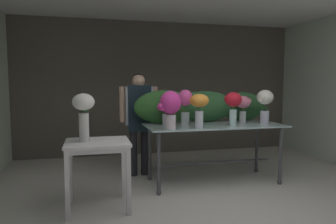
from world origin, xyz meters
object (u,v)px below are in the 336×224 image
at_px(vase_crimson_ranunculus, 233,104).
at_px(vase_rosy_stock, 243,105).
at_px(side_table_white, 98,150).
at_px(vase_white_roses_tall, 83,111).
at_px(florist, 139,113).
at_px(display_table_glass, 214,134).
at_px(vase_magenta_snapdragons, 170,106).
at_px(vase_sunset_lilies, 200,105).
at_px(vase_fuchsia_freesia, 185,104).
at_px(vase_ivory_peonies, 265,103).
at_px(vase_scarlet_tulips, 166,109).

height_order(vase_crimson_ranunculus, vase_rosy_stock, vase_crimson_ranunculus).
bearing_deg(side_table_white, vase_white_roses_tall, 179.78).
height_order(florist, vase_rosy_stock, florist).
relative_size(display_table_glass, vase_magenta_snapdragons, 3.96).
height_order(vase_rosy_stock, vase_sunset_lilies, vase_sunset_lilies).
bearing_deg(vase_magenta_snapdragons, side_table_white, -165.02).
bearing_deg(vase_crimson_ranunculus, vase_magenta_snapdragons, -171.29).
bearing_deg(vase_white_roses_tall, side_table_white, -0.22).
height_order(vase_fuchsia_freesia, vase_ivory_peonies, vase_fuchsia_freesia).
relative_size(vase_fuchsia_freesia, vase_crimson_ranunculus, 1.08).
distance_m(display_table_glass, vase_fuchsia_freesia, 0.63).
relative_size(vase_sunset_lilies, vase_white_roses_tall, 0.83).
height_order(display_table_glass, vase_white_roses_tall, vase_white_roses_tall).
distance_m(display_table_glass, vase_ivory_peonies, 0.90).
bearing_deg(vase_ivory_peonies, vase_fuchsia_freesia, 177.54).
bearing_deg(vase_magenta_snapdragons, display_table_glass, 24.33).
height_order(florist, vase_white_roses_tall, florist).
relative_size(side_table_white, vase_sunset_lilies, 1.73).
distance_m(side_table_white, vase_scarlet_tulips, 1.26).
bearing_deg(vase_scarlet_tulips, vase_ivory_peonies, -7.14).
bearing_deg(vase_sunset_lilies, vase_magenta_snapdragons, -173.18).
bearing_deg(vase_white_roses_tall, vase_crimson_ranunculus, 10.98).
height_order(vase_ivory_peonies, vase_sunset_lilies, vase_ivory_peonies).
distance_m(vase_fuchsia_freesia, vase_magenta_snapdragons, 0.43).
distance_m(florist, vase_crimson_ranunculus, 1.47).
bearing_deg(vase_fuchsia_freesia, side_table_white, -155.64).
relative_size(vase_ivory_peonies, vase_scarlet_tulips, 1.32).
distance_m(vase_fuchsia_freesia, vase_sunset_lilies, 0.28).
relative_size(vase_rosy_stock, vase_scarlet_tulips, 1.07).
xyz_separation_m(florist, vase_rosy_stock, (1.52, -0.51, 0.14)).
bearing_deg(vase_magenta_snapdragons, vase_fuchsia_freesia, 45.84).
height_order(display_table_glass, vase_sunset_lilies, vase_sunset_lilies).
xyz_separation_m(vase_magenta_snapdragons, vase_sunset_lilies, (0.42, 0.05, 0.00)).
bearing_deg(vase_ivory_peonies, vase_sunset_lilies, -169.52).
xyz_separation_m(vase_rosy_stock, vase_magenta_snapdragons, (-1.26, -0.44, 0.03)).
bearing_deg(vase_ivory_peonies, vase_rosy_stock, 143.63).
height_order(display_table_glass, side_table_white, display_table_glass).
xyz_separation_m(side_table_white, vase_crimson_ranunculus, (1.88, 0.39, 0.49)).
bearing_deg(display_table_glass, vase_magenta_snapdragons, -155.67).
distance_m(side_table_white, vase_crimson_ranunculus, 1.98).
xyz_separation_m(vase_crimson_ranunculus, vase_white_roses_tall, (-2.03, -0.39, -0.02)).
bearing_deg(vase_white_roses_tall, display_table_glass, 17.82).
height_order(vase_ivory_peonies, vase_crimson_ranunculus, vase_ivory_peonies).
relative_size(florist, vase_scarlet_tulips, 4.22).
distance_m(vase_rosy_stock, vase_sunset_lilies, 0.93).
xyz_separation_m(vase_magenta_snapdragons, vase_white_roses_tall, (-1.07, -0.25, -0.01)).
distance_m(display_table_glass, florist, 1.21).
distance_m(vase_rosy_stock, vase_white_roses_tall, 2.43).
bearing_deg(vase_scarlet_tulips, florist, 121.75).
relative_size(display_table_glass, vase_fuchsia_freesia, 3.90).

